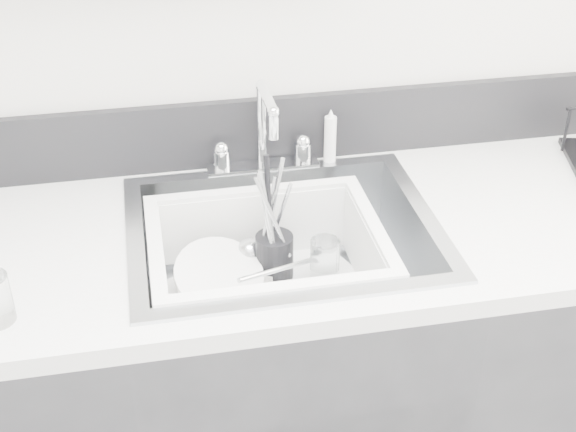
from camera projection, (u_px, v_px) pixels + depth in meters
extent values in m
cube|color=silver|center=(256.00, 3.00, 1.71)|extent=(3.50, 0.02, 2.60)
cube|color=#2A2A2D|center=(284.00, 396.00, 1.91)|extent=(3.20, 0.62, 0.88)
cube|color=white|center=(283.00, 236.00, 1.67)|extent=(3.20, 0.62, 0.04)
cube|color=black|center=(259.00, 131.00, 1.86)|extent=(3.20, 0.02, 0.16)
cube|color=silver|center=(263.00, 167.00, 1.87)|extent=(0.26, 0.06, 0.02)
cylinder|color=silver|center=(222.00, 160.00, 1.84)|extent=(0.04, 0.04, 0.05)
cylinder|color=silver|center=(303.00, 153.00, 1.87)|extent=(0.04, 0.04, 0.05)
cylinder|color=silver|center=(262.00, 127.00, 1.81)|extent=(0.02, 0.02, 0.20)
cylinder|color=silver|center=(267.00, 97.00, 1.69)|extent=(0.02, 0.15, 0.02)
cylinder|color=white|center=(330.00, 137.00, 1.86)|extent=(0.03, 0.03, 0.14)
cylinder|color=white|center=(225.00, 290.00, 1.72)|extent=(0.21, 0.21, 0.01)
cylinder|color=white|center=(226.00, 284.00, 1.72)|extent=(0.20, 0.20, 0.01)
cylinder|color=white|center=(219.00, 275.00, 1.69)|extent=(0.23, 0.23, 0.08)
cylinder|color=black|center=(274.00, 256.00, 1.75)|extent=(0.08, 0.08, 0.10)
cylinder|color=silver|center=(268.00, 218.00, 1.70)|extent=(0.01, 0.05, 0.20)
cylinder|color=silver|center=(281.00, 226.00, 1.70)|extent=(0.02, 0.04, 0.18)
cylinder|color=black|center=(269.00, 211.00, 1.69)|extent=(0.01, 0.06, 0.22)
cylinder|color=white|center=(325.00, 259.00, 1.75)|extent=(0.09, 0.09, 0.09)
imported|color=white|center=(333.00, 300.00, 1.67)|extent=(0.13, 0.13, 0.03)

